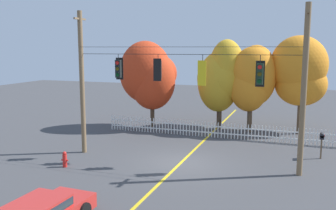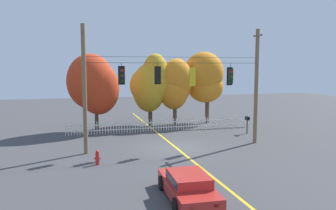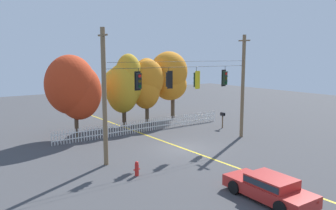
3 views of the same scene
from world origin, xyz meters
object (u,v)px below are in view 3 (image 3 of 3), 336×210
(autumn_maple_mid, at_px, (124,85))
(roadside_mailbox, at_px, (223,115))
(traffic_signal_westbound_side, at_px, (169,80))
(autumn_oak_far_east, at_px, (147,83))
(traffic_signal_northbound_secondary, at_px, (196,80))
(autumn_maple_near_fence, at_px, (74,87))
(traffic_signal_eastbound_side, at_px, (225,78))
(traffic_signal_northbound_primary, at_px, (139,81))
(autumn_maple_far_west, at_px, (170,77))
(parked_car, at_px, (269,187))
(fire_hydrant, at_px, (137,169))

(autumn_maple_mid, height_order, roadside_mailbox, autumn_maple_mid)
(autumn_maple_mid, bearing_deg, traffic_signal_westbound_side, -100.03)
(autumn_oak_far_east, bearing_deg, traffic_signal_westbound_side, -113.72)
(traffic_signal_northbound_secondary, relative_size, autumn_maple_near_fence, 0.24)
(traffic_signal_eastbound_side, relative_size, roadside_mailbox, 1.07)
(traffic_signal_northbound_primary, distance_m, autumn_maple_far_west, 13.34)
(traffic_signal_northbound_primary, distance_m, autumn_maple_near_fence, 7.83)
(autumn_oak_far_east, distance_m, parked_car, 18.66)
(traffic_signal_northbound_secondary, xyz_separation_m, autumn_maple_far_west, (4.62, 9.53, -0.44))
(parked_car, bearing_deg, autumn_maple_near_fence, 99.55)
(autumn_oak_far_east, height_order, fire_hydrant, autumn_oak_far_east)
(traffic_signal_northbound_secondary, xyz_separation_m, roadside_mailbox, (5.96, 3.24, -3.64))
(autumn_maple_far_west, bearing_deg, autumn_maple_near_fence, -170.17)
(autumn_maple_near_fence, distance_m, fire_hydrant, 11.00)
(autumn_maple_far_west, height_order, fire_hydrant, autumn_maple_far_west)
(autumn_oak_far_east, height_order, parked_car, autumn_oak_far_east)
(traffic_signal_northbound_primary, xyz_separation_m, parked_car, (1.48, -8.88, -4.33))
(traffic_signal_northbound_secondary, distance_m, autumn_maple_near_fence, 9.79)
(autumn_maple_near_fence, bearing_deg, traffic_signal_northbound_secondary, -51.96)
(autumn_maple_mid, distance_m, parked_car, 18.51)
(parked_car, distance_m, roadside_mailbox, 15.20)
(traffic_signal_northbound_secondary, height_order, autumn_maple_far_west, autumn_maple_far_west)
(traffic_signal_eastbound_side, distance_m, autumn_oak_far_east, 9.00)
(autumn_oak_far_east, bearing_deg, autumn_maple_far_west, 11.84)
(traffic_signal_northbound_primary, height_order, autumn_maple_near_fence, autumn_maple_near_fence)
(autumn_maple_near_fence, bearing_deg, autumn_maple_far_west, 9.83)
(traffic_signal_northbound_primary, xyz_separation_m, autumn_oak_far_east, (6.22, 8.86, -0.99))
(autumn_oak_far_east, bearing_deg, autumn_maple_near_fence, -171.02)
(traffic_signal_westbound_side, distance_m, traffic_signal_northbound_secondary, 2.40)
(autumn_oak_far_east, relative_size, fire_hydrant, 7.64)
(fire_hydrant, bearing_deg, traffic_signal_northbound_secondary, 22.41)
(traffic_signal_northbound_primary, height_order, roadside_mailbox, traffic_signal_northbound_primary)
(fire_hydrant, bearing_deg, autumn_maple_far_west, 47.65)
(traffic_signal_northbound_primary, relative_size, autumn_oak_far_east, 0.22)
(autumn_oak_far_east, bearing_deg, traffic_signal_northbound_secondary, -99.61)
(parked_car, bearing_deg, traffic_signal_eastbound_side, 55.70)
(traffic_signal_eastbound_side, relative_size, parked_car, 0.36)
(autumn_oak_far_east, xyz_separation_m, autumn_maple_far_west, (3.12, 0.65, 0.43))
(traffic_signal_eastbound_side, distance_m, parked_car, 11.55)
(traffic_signal_northbound_primary, relative_size, traffic_signal_northbound_secondary, 0.90)
(traffic_signal_westbound_side, bearing_deg, traffic_signal_eastbound_side, 0.21)
(autumn_maple_near_fence, bearing_deg, fire_hydrant, -92.76)
(traffic_signal_northbound_primary, distance_m, traffic_signal_eastbound_side, 7.54)
(traffic_signal_northbound_primary, distance_m, autumn_oak_far_east, 10.87)
(autumn_oak_far_east, bearing_deg, traffic_signal_eastbound_side, -81.49)
(autumn_maple_near_fence, distance_m, roadside_mailbox, 13.09)
(autumn_maple_far_west, bearing_deg, traffic_signal_eastbound_side, -100.68)
(traffic_signal_northbound_secondary, bearing_deg, traffic_signal_westbound_side, 179.99)
(autumn_oak_far_east, bearing_deg, parked_car, -104.94)
(traffic_signal_westbound_side, bearing_deg, fire_hydrant, -146.87)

